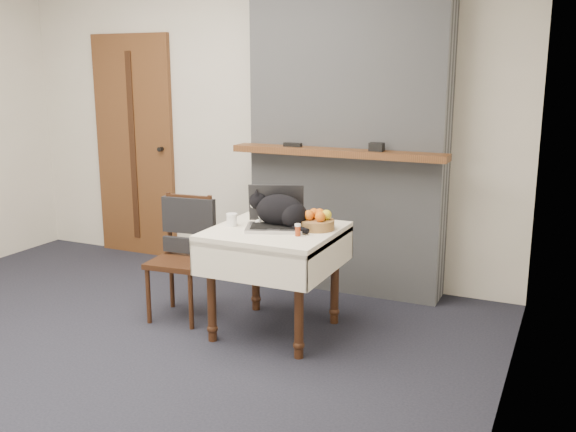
# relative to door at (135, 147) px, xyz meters

# --- Properties ---
(ground) EXTENTS (4.50, 4.50, 0.00)m
(ground) POSITION_rel_door_xyz_m (1.20, -1.97, -1.00)
(ground) COLOR black
(ground) RESTS_ON ground
(room_shell) EXTENTS (4.52, 4.01, 2.61)m
(room_shell) POSITION_rel_door_xyz_m (1.20, -1.51, 0.76)
(room_shell) COLOR beige
(room_shell) RESTS_ON ground
(door) EXTENTS (0.82, 0.10, 2.00)m
(door) POSITION_rel_door_xyz_m (0.00, 0.00, 0.00)
(door) COLOR brown
(door) RESTS_ON ground
(chimney) EXTENTS (1.62, 0.48, 2.60)m
(chimney) POSITION_rel_door_xyz_m (2.10, -0.13, 0.30)
(chimney) COLOR gray
(chimney) RESTS_ON ground
(side_table) EXTENTS (0.78, 0.78, 0.70)m
(side_table) POSITION_rel_door_xyz_m (1.99, -1.16, -0.41)
(side_table) COLOR #321B0D
(side_table) RESTS_ON ground
(laptop) EXTENTS (0.44, 0.42, 0.27)m
(laptop) POSITION_rel_door_xyz_m (1.97, -1.13, -0.23)
(laptop) COLOR #B7B7BC
(laptop) RESTS_ON side_table
(cat) EXTENTS (0.49, 0.26, 0.24)m
(cat) POSITION_rel_door_xyz_m (2.01, -1.11, -0.20)
(cat) COLOR black
(cat) RESTS_ON side_table
(cream_jar) EXTENTS (0.07, 0.07, 0.08)m
(cream_jar) POSITION_rel_door_xyz_m (1.70, -1.21, -0.26)
(cream_jar) COLOR white
(cream_jar) RESTS_ON side_table
(pill_bottle) EXTENTS (0.04, 0.04, 0.08)m
(pill_bottle) POSITION_rel_door_xyz_m (2.19, -1.28, -0.26)
(pill_bottle) COLOR #963212
(pill_bottle) RESTS_ON side_table
(fruit_basket) EXTENTS (0.22, 0.22, 0.13)m
(fruit_basket) POSITION_rel_door_xyz_m (2.24, -1.07, -0.25)
(fruit_basket) COLOR olive
(fruit_basket) RESTS_ON side_table
(desk_clutter) EXTENTS (0.11, 0.10, 0.01)m
(desk_clutter) POSITION_rel_door_xyz_m (2.15, -1.14, -0.30)
(desk_clutter) COLOR black
(desk_clutter) RESTS_ON side_table
(chair) EXTENTS (0.42, 0.41, 0.85)m
(chair) POSITION_rel_door_xyz_m (1.28, -1.13, -0.46)
(chair) COLOR #321B0D
(chair) RESTS_ON ground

